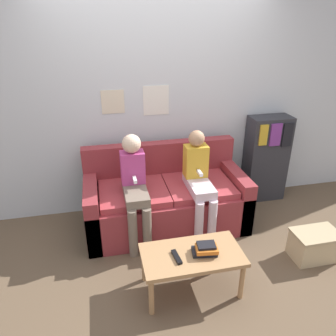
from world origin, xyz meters
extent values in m
plane|color=brown|center=(0.00, 0.00, 0.00)|extent=(10.00, 10.00, 0.00)
cube|color=silver|center=(0.00, 1.03, 1.30)|extent=(8.00, 0.06, 2.60)
cube|color=beige|center=(-0.48, 1.00, 1.33)|extent=(0.25, 0.00, 0.26)
cube|color=white|center=(0.00, 1.00, 1.32)|extent=(0.29, 0.00, 0.33)
cube|color=maroon|center=(0.00, 0.49, 0.22)|extent=(1.73, 0.82, 0.45)
cube|color=maroon|center=(0.00, 0.83, 0.66)|extent=(1.73, 0.14, 0.43)
cube|color=maroon|center=(-0.80, 0.49, 0.30)|extent=(0.14, 0.82, 0.61)
cube|color=maroon|center=(0.80, 0.49, 0.30)|extent=(0.14, 0.82, 0.61)
cube|color=#A1343A|center=(-0.36, 0.45, 0.48)|extent=(0.71, 0.66, 0.07)
cube|color=#A1343A|center=(0.36, 0.45, 0.48)|extent=(0.71, 0.66, 0.07)
cube|color=#AD7F51|center=(0.01, -0.50, 0.37)|extent=(0.84, 0.46, 0.04)
cylinder|color=#AD7F51|center=(-0.37, -0.69, 0.18)|extent=(0.04, 0.04, 0.35)
cylinder|color=#AD7F51|center=(0.39, -0.69, 0.18)|extent=(0.04, 0.04, 0.35)
cylinder|color=#AD7F51|center=(-0.37, -0.31, 0.18)|extent=(0.04, 0.04, 0.35)
cylinder|color=#AD7F51|center=(0.39, -0.31, 0.18)|extent=(0.04, 0.04, 0.35)
cylinder|color=#756656|center=(-0.42, 0.05, 0.26)|extent=(0.09, 0.09, 0.52)
cylinder|color=#756656|center=(-0.28, 0.05, 0.26)|extent=(0.09, 0.09, 0.52)
cube|color=#756656|center=(-0.35, 0.31, 0.56)|extent=(0.23, 0.51, 0.09)
cube|color=#B73D7F|center=(-0.35, 0.46, 0.78)|extent=(0.24, 0.16, 0.33)
sphere|color=beige|center=(-0.35, 0.46, 1.03)|extent=(0.19, 0.19, 0.19)
cube|color=white|center=(-0.35, 0.31, 0.71)|extent=(0.03, 0.12, 0.03)
cylinder|color=silver|center=(0.25, 0.05, 0.26)|extent=(0.09, 0.09, 0.52)
cylinder|color=silver|center=(0.39, 0.05, 0.26)|extent=(0.09, 0.09, 0.52)
cube|color=silver|center=(0.32, 0.31, 0.56)|extent=(0.23, 0.51, 0.09)
cube|color=gold|center=(0.32, 0.46, 0.78)|extent=(0.24, 0.16, 0.35)
sphere|color=tan|center=(0.32, 0.46, 1.03)|extent=(0.17, 0.17, 0.17)
cube|color=white|center=(0.32, 0.31, 0.71)|extent=(0.03, 0.12, 0.03)
cube|color=black|center=(-0.13, -0.53, 0.40)|extent=(0.06, 0.17, 0.02)
cube|color=black|center=(0.11, -0.52, 0.41)|extent=(0.22, 0.15, 0.03)
cube|color=orange|center=(0.12, -0.53, 0.44)|extent=(0.19, 0.15, 0.03)
cube|color=black|center=(0.12, -0.52, 0.47)|extent=(0.16, 0.12, 0.02)
cube|color=#2D2D33|center=(1.36, 0.84, 0.54)|extent=(0.51, 0.27, 1.08)
cube|color=gold|center=(1.20, 0.70, 0.92)|extent=(0.10, 0.02, 0.25)
cube|color=#7A3389|center=(1.36, 0.70, 0.91)|extent=(0.14, 0.02, 0.27)
cube|color=black|center=(1.51, 0.70, 0.89)|extent=(0.12, 0.02, 0.29)
cube|color=#CCB284|center=(1.30, -0.37, 0.13)|extent=(0.43, 0.28, 0.27)
cube|color=tan|center=(1.30, -0.37, 0.28)|extent=(0.45, 0.30, 0.02)
camera|label=1|loc=(-0.66, -2.56, 2.19)|focal=35.00mm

